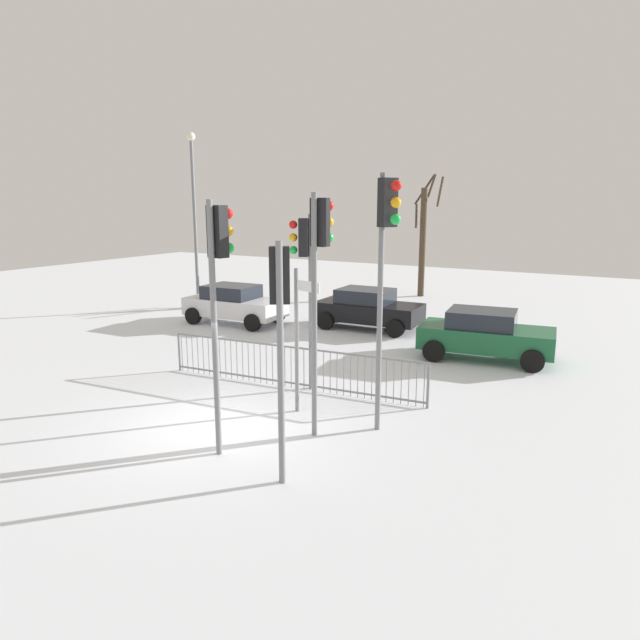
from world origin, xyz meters
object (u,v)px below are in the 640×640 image
traffic_light_mid_left (305,263)px  bare_tree_left (423,237)px  traffic_light_foreground_left (218,271)px  car_green_mid (485,334)px  street_lamp (194,204)px  direction_sign_post (298,334)px  traffic_light_mid_right (319,261)px  car_white_trailing (234,303)px  traffic_light_foreground_right (386,247)px  car_black_near (368,308)px  traffic_light_rear_right (280,308)px

traffic_light_mid_left → bare_tree_left: bearing=-16.4°
traffic_light_foreground_left → car_green_mid: bearing=79.1°
street_lamp → direction_sign_post: bearing=-38.4°
traffic_light_mid_right → street_lamp: street_lamp is taller
street_lamp → bare_tree_left: (7.39, 7.94, -1.58)m
car_white_trailing → traffic_light_foreground_left: bearing=-55.8°
traffic_light_foreground_left → car_green_mid: (2.63, 8.74, -2.62)m
car_green_mid → traffic_light_foreground_right: bearing=-101.1°
car_black_near → street_lamp: size_ratio=0.52×
bare_tree_left → car_black_near: bearing=-84.2°
traffic_light_foreground_right → car_white_trailing: (-9.11, 6.69, -2.97)m
traffic_light_mid_right → car_green_mid: 7.78m
bare_tree_left → traffic_light_foreground_right: bearing=-72.7°
traffic_light_foreground_right → traffic_light_mid_left: traffic_light_foreground_right is taller
traffic_light_foreground_left → car_green_mid: 9.50m
car_white_trailing → bare_tree_left: 10.65m
traffic_light_foreground_right → direction_sign_post: traffic_light_foreground_right is taller
bare_tree_left → traffic_light_mid_right: bearing=-76.7°
traffic_light_foreground_left → traffic_light_mid_left: 3.86m
direction_sign_post → car_white_trailing: 9.74m
traffic_light_rear_right → car_black_near: size_ratio=1.04×
traffic_light_rear_right → traffic_light_foreground_left: bearing=135.1°
traffic_light_mid_right → traffic_light_rear_right: 2.06m
traffic_light_rear_right → car_green_mid: bearing=50.3°
traffic_light_foreground_left → traffic_light_mid_right: bearing=61.2°
car_green_mid → bare_tree_left: 11.52m
traffic_light_foreground_left → traffic_light_foreground_right: traffic_light_foreground_right is taller
traffic_light_foreground_right → bare_tree_left: size_ratio=0.87×
car_black_near → bare_tree_left: 8.24m
street_lamp → traffic_light_rear_right: bearing=-43.0°
traffic_light_rear_right → street_lamp: 16.22m
car_green_mid → traffic_light_foreground_left: bearing=-113.8°
traffic_light_mid_right → traffic_light_foreground_right: bearing=43.8°
car_green_mid → direction_sign_post: bearing=-118.4°
traffic_light_mid_right → car_black_near: (-3.21, 9.09, -2.72)m
car_green_mid → car_white_trailing: (-9.57, 0.25, 0.00)m
traffic_light_mid_right → bare_tree_left: bare_tree_left is taller
car_black_near → traffic_light_mid_right: bearing=-72.8°
street_lamp → traffic_light_foreground_right: bearing=-33.9°
traffic_light_mid_left → street_lamp: (-9.73, 6.86, 1.32)m
traffic_light_rear_right → car_white_trailing: (-8.46, 9.32, -2.17)m
traffic_light_foreground_right → traffic_light_rear_right: (-0.65, -2.63, -0.80)m
traffic_light_foreground_right → car_black_near: size_ratio=1.32×
traffic_light_mid_left → car_black_near: 7.45m
traffic_light_foreground_right → traffic_light_foreground_left: bearing=-13.6°
traffic_light_mid_right → street_lamp: 14.60m
street_lamp → traffic_light_foreground_left: bearing=-46.0°
car_black_near → car_white_trailing: size_ratio=0.99×
traffic_light_mid_right → traffic_light_foreground_right: 1.29m
traffic_light_mid_right → traffic_light_foreground_right: size_ratio=0.93×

